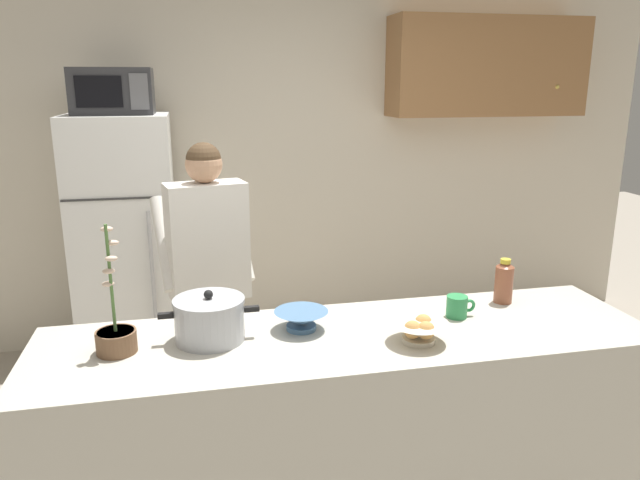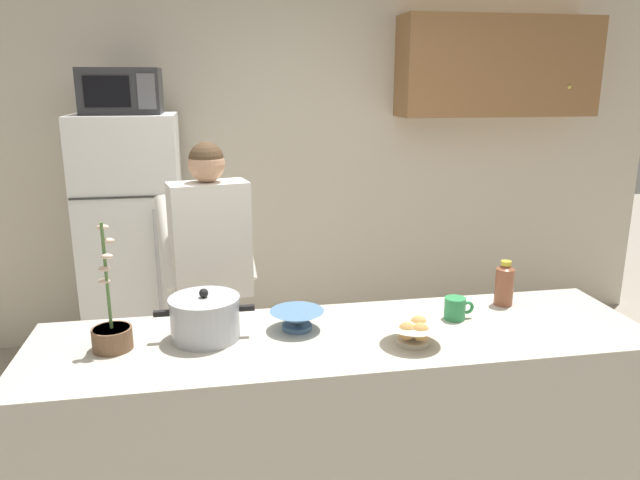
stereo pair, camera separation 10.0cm
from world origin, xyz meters
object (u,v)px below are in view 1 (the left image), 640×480
object	(u,v)px
potted_orchid	(116,335)
bottle_near_edge	(504,281)
refrigerator	(127,246)
coffee_mug	(457,307)
microwave	(113,91)
person_near_pot	(208,258)
empty_bowl	(301,319)
bread_bowl	(419,330)
cooking_pot	(210,319)

from	to	relation	value
potted_orchid	bottle_near_edge	bearing A→B (deg)	5.89
refrigerator	coffee_mug	world-z (taller)	refrigerator
microwave	bottle_near_edge	bearing A→B (deg)	-41.93
refrigerator	person_near_pot	distance (m)	1.04
bottle_near_edge	microwave	bearing A→B (deg)	138.07
empty_bowl	bottle_near_edge	xyz separation A→B (m)	(0.96, 0.11, 0.05)
refrigerator	person_near_pot	world-z (taller)	refrigerator
person_near_pot	potted_orchid	bearing A→B (deg)	-111.99
refrigerator	bread_bowl	xyz separation A→B (m)	(1.27, -1.98, 0.12)
coffee_mug	bottle_near_edge	distance (m)	0.31
cooking_pot	potted_orchid	world-z (taller)	potted_orchid
refrigerator	bottle_near_edge	xyz separation A→B (m)	(1.81, -1.65, 0.17)
person_near_pot	coffee_mug	size ratio (longest dim) A/B	12.29
microwave	coffee_mug	distance (m)	2.49
person_near_pot	coffee_mug	bearing A→B (deg)	-40.36
cooking_pot	bottle_near_edge	world-z (taller)	same
person_near_pot	potted_orchid	size ratio (longest dim) A/B	3.25
microwave	cooking_pot	xyz separation A→B (m)	(0.48, -1.76, -0.84)
empty_bowl	potted_orchid	world-z (taller)	potted_orchid
refrigerator	coffee_mug	distance (m)	2.34
coffee_mug	potted_orchid	distance (m)	1.40
bread_bowl	refrigerator	bearing A→B (deg)	122.71
bread_bowl	empty_bowl	world-z (taller)	bread_bowl
microwave	coffee_mug	bearing A→B (deg)	-48.84
person_near_pot	coffee_mug	xyz separation A→B (m)	(1.03, -0.87, -0.03)
cooking_pot	potted_orchid	xyz separation A→B (m)	(-0.35, -0.04, -0.02)
coffee_mug	bread_bowl	bearing A→B (deg)	-140.91
coffee_mug	empty_bowl	size ratio (longest dim) A/B	0.59
bread_bowl	potted_orchid	distance (m)	1.15
empty_bowl	person_near_pot	bearing A→B (deg)	111.72
coffee_mug	empty_bowl	world-z (taller)	coffee_mug
empty_bowl	potted_orchid	xyz separation A→B (m)	(-0.72, -0.06, 0.02)
empty_bowl	bread_bowl	bearing A→B (deg)	-27.39
person_near_pot	empty_bowl	bearing A→B (deg)	-68.28
person_near_pot	coffee_mug	world-z (taller)	person_near_pot
person_near_pot	coffee_mug	distance (m)	1.35
microwave	bottle_near_edge	distance (m)	2.57
refrigerator	empty_bowl	xyz separation A→B (m)	(0.85, -1.76, 0.11)
refrigerator	coffee_mug	xyz separation A→B (m)	(1.53, -1.77, 0.11)
potted_orchid	microwave	bearing A→B (deg)	94.22
coffee_mug	refrigerator	bearing A→B (deg)	130.81
microwave	cooking_pot	bearing A→B (deg)	-74.78
microwave	bread_bowl	bearing A→B (deg)	-57.00
cooking_pot	coffee_mug	world-z (taller)	cooking_pot
coffee_mug	bread_bowl	size ratio (longest dim) A/B	0.56
coffee_mug	bread_bowl	xyz separation A→B (m)	(-0.26, -0.21, 0.00)
bottle_near_edge	cooking_pot	bearing A→B (deg)	-174.18
bottle_near_edge	coffee_mug	bearing A→B (deg)	-156.51
bottle_near_edge	potted_orchid	world-z (taller)	potted_orchid
person_near_pot	refrigerator	bearing A→B (deg)	119.27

